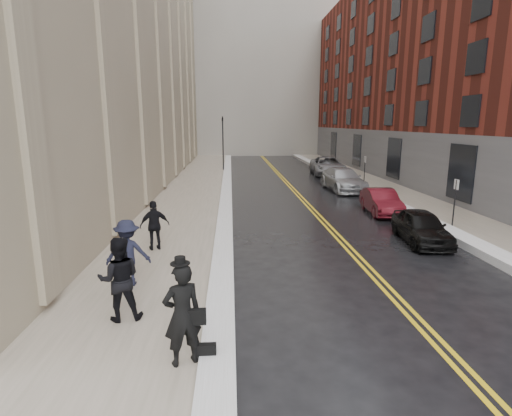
{
  "coord_description": "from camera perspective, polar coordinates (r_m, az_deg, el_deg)",
  "views": [
    {
      "loc": [
        -1.9,
        -8.57,
        4.63
      ],
      "look_at": [
        -1.0,
        5.53,
        1.6
      ],
      "focal_mm": 28.0,
      "sensor_mm": 36.0,
      "label": 1
    }
  ],
  "objects": [
    {
      "name": "ground",
      "position": [
        9.93,
        8.12,
        -15.84
      ],
      "size": [
        160.0,
        160.0,
        0.0
      ],
      "primitive_type": "plane",
      "color": "black",
      "rests_on": "ground"
    },
    {
      "name": "sidewalk_left",
      "position": [
        25.13,
        -9.53,
        1.5
      ],
      "size": [
        4.0,
        64.0,
        0.15
      ],
      "primitive_type": "cube",
      "color": "gray",
      "rests_on": "ground"
    },
    {
      "name": "sidewalk_right",
      "position": [
        27.26,
        19.99,
        1.76
      ],
      "size": [
        3.0,
        64.0,
        0.15
      ],
      "primitive_type": "cube",
      "color": "gray",
      "rests_on": "ground"
    },
    {
      "name": "lane_stripe_a",
      "position": [
        25.37,
        6.13,
        1.53
      ],
      "size": [
        0.12,
        64.0,
        0.01
      ],
      "primitive_type": "cube",
      "color": "gold",
      "rests_on": "ground"
    },
    {
      "name": "lane_stripe_b",
      "position": [
        25.41,
        6.66,
        1.54
      ],
      "size": [
        0.12,
        64.0,
        0.01
      ],
      "primitive_type": "cube",
      "color": "gold",
      "rests_on": "ground"
    },
    {
      "name": "snow_ridge_left",
      "position": [
        24.98,
        -4.28,
        1.7
      ],
      "size": [
        0.7,
        60.8,
        0.26
      ],
      "primitive_type": "cube",
      "color": "white",
      "rests_on": "ground"
    },
    {
      "name": "snow_ridge_right",
      "position": [
        26.57,
        16.34,
        1.91
      ],
      "size": [
        0.85,
        60.8,
        0.3
      ],
      "primitive_type": "cube",
      "color": "white",
      "rests_on": "ground"
    },
    {
      "name": "building_right",
      "position": [
        37.31,
        29.16,
        17.38
      ],
      "size": [
        14.0,
        50.0,
        18.0
      ],
      "primitive_type": "cube",
      "color": "maroon",
      "rests_on": "ground"
    },
    {
      "name": "tower_far_right",
      "position": [
        78.2,
        9.02,
        24.81
      ],
      "size": [
        22.0,
        18.0,
        44.0
      ],
      "primitive_type": "cube",
      "color": "slate",
      "rests_on": "ground"
    },
    {
      "name": "traffic_signal",
      "position": [
        38.61,
        -4.75,
        9.78
      ],
      "size": [
        0.18,
        0.15,
        5.2
      ],
      "color": "black",
      "rests_on": "ground"
    },
    {
      "name": "parking_sign_near",
      "position": [
        19.53,
        26.54,
        1.17
      ],
      "size": [
        0.06,
        0.35,
        2.23
      ],
      "color": "black",
      "rests_on": "ground"
    },
    {
      "name": "parking_sign_far",
      "position": [
        30.38,
        15.26,
        5.5
      ],
      "size": [
        0.06,
        0.35,
        2.23
      ],
      "color": "black",
      "rests_on": "ground"
    },
    {
      "name": "car_black",
      "position": [
        16.94,
        22.54,
        -2.46
      ],
      "size": [
        1.87,
        3.89,
        1.28
      ],
      "primitive_type": "imported",
      "rotation": [
        0.0,
        0.0,
        -0.1
      ],
      "color": "black",
      "rests_on": "ground"
    },
    {
      "name": "car_maroon",
      "position": [
        21.6,
        17.45,
        0.9
      ],
      "size": [
        1.64,
        3.97,
        1.28
      ],
      "primitive_type": "imported",
      "rotation": [
        0.0,
        0.0,
        -0.08
      ],
      "color": "#4C0D15",
      "rests_on": "ground"
    },
    {
      "name": "car_silver_near",
      "position": [
        28.4,
        12.33,
        4.02
      ],
      "size": [
        2.45,
        5.41,
        1.54
      ],
      "primitive_type": "imported",
      "rotation": [
        0.0,
        0.0,
        0.06
      ],
      "color": "#A4A7AB",
      "rests_on": "ground"
    },
    {
      "name": "car_silver_far",
      "position": [
        36.65,
        10.16,
        5.94
      ],
      "size": [
        3.23,
        6.07,
        1.62
      ],
      "primitive_type": "imported",
      "rotation": [
        0.0,
        0.0,
        -0.09
      ],
      "color": "#919399",
      "rests_on": "ground"
    },
    {
      "name": "pedestrian_main",
      "position": [
        7.77,
        -10.49,
        -14.76
      ],
      "size": [
        0.86,
        0.73,
        1.99
      ],
      "primitive_type": "imported",
      "rotation": [
        0.0,
        0.0,
        3.56
      ],
      "color": "black",
      "rests_on": "sidewalk_left"
    },
    {
      "name": "pedestrian_a",
      "position": [
        9.76,
        -18.93,
        -9.57
      ],
      "size": [
        1.08,
        0.91,
        1.97
      ],
      "primitive_type": "imported",
      "rotation": [
        0.0,
        0.0,
        3.33
      ],
      "color": "black",
      "rests_on": "sidewalk_left"
    },
    {
      "name": "pedestrian_b",
      "position": [
        11.71,
        -17.84,
        -6.11
      ],
      "size": [
        1.28,
        0.81,
        1.88
      ],
      "primitive_type": "imported",
      "rotation": [
        0.0,
        0.0,
        3.24
      ],
      "color": "black",
      "rests_on": "sidewalk_left"
    },
    {
      "name": "pedestrian_c",
      "position": [
        14.69,
        -14.27,
        -2.42
      ],
      "size": [
        1.13,
        0.75,
        1.78
      ],
      "primitive_type": "imported",
      "rotation": [
        0.0,
        0.0,
        3.48
      ],
      "color": "black",
      "rests_on": "sidewalk_left"
    }
  ]
}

